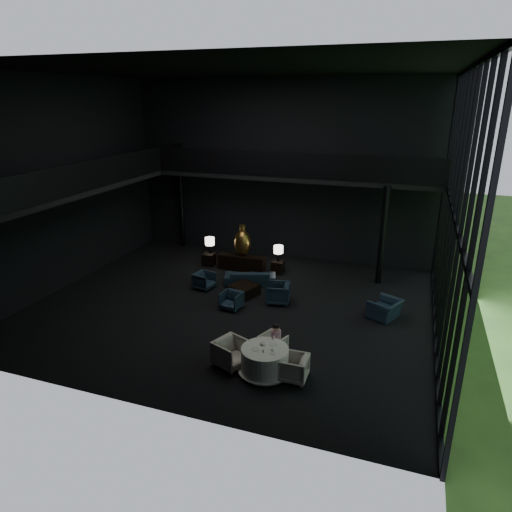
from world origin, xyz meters
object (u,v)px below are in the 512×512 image
(coffee_table, at_px, (244,290))
(dining_table, at_px, (265,362))
(bronze_urn, at_px, (242,242))
(child, at_px, (276,334))
(window_armchair, at_px, (385,306))
(sofa, at_px, (250,275))
(table_lamp_right, at_px, (278,250))
(side_table_right, at_px, (278,267))
(lounge_armchair_west, at_px, (204,280))
(dining_chair_north, at_px, (273,345))
(dining_chair_west, at_px, (231,350))
(dining_chair_east, at_px, (293,367))
(lounge_armchair_south, at_px, (231,300))
(side_table_left, at_px, (209,259))
(table_lamp_left, at_px, (210,242))
(console, at_px, (242,263))
(lounge_armchair_east, at_px, (278,291))

(coffee_table, xyz_separation_m, dining_table, (2.39, -4.66, 0.12))
(dining_table, bearing_deg, bronze_urn, 115.26)
(child, bearing_deg, window_armchair, -128.12)
(sofa, distance_m, child, 5.51)
(bronze_urn, relative_size, dining_table, 0.91)
(table_lamp_right, bearing_deg, side_table_right, -90.00)
(lounge_armchair_west, height_order, window_armchair, window_armchair)
(coffee_table, relative_size, dining_chair_north, 1.51)
(dining_chair_west, bearing_deg, dining_chair_north, -21.98)
(side_table_right, distance_m, dining_chair_east, 7.79)
(bronze_urn, height_order, side_table_right, bronze_urn)
(bronze_urn, distance_m, window_armchair, 6.91)
(sofa, distance_m, dining_chair_west, 5.91)
(lounge_armchair_south, xyz_separation_m, dining_chair_west, (1.37, -3.36, 0.15))
(window_armchair, bearing_deg, dining_chair_west, -15.93)
(side_table_left, relative_size, dining_chair_north, 0.89)
(table_lamp_left, distance_m, coffee_table, 3.85)
(lounge_armchair_west, height_order, child, child)
(dining_chair_north, bearing_deg, side_table_left, -29.92)
(lounge_armchair_south, xyz_separation_m, child, (2.42, -2.51, 0.43))
(window_armchair, bearing_deg, side_table_right, -96.13)
(console, relative_size, dining_chair_north, 3.36)
(sofa, bearing_deg, dining_chair_west, 87.19)
(console, distance_m, lounge_armchair_east, 3.65)
(window_armchair, bearing_deg, coffee_table, -67.11)
(lounge_armchair_west, xyz_separation_m, window_armchair, (6.93, -0.26, 0.09))
(table_lamp_right, relative_size, child, 1.11)
(console, height_order, side_table_right, console)
(sofa, height_order, dining_chair_east, sofa)
(lounge_armchair_south, height_order, dining_chair_north, lounge_armchair_south)
(table_lamp_right, distance_m, sofa, 1.86)
(bronze_urn, xyz_separation_m, side_table_right, (1.60, 0.05, -0.97))
(sofa, distance_m, lounge_armchair_east, 2.04)
(console, bearing_deg, window_armchair, -22.92)
(lounge_armchair_south, relative_size, coffee_table, 0.69)
(coffee_table, relative_size, dining_chair_west, 0.99)
(lounge_armchair_east, bearing_deg, lounge_armchair_west, -104.92)
(window_armchair, bearing_deg, console, -87.80)
(lounge_armchair_east, relative_size, dining_chair_north, 1.45)
(console, height_order, sofa, sofa)
(window_armchair, relative_size, dining_table, 0.67)
(lounge_armchair_east, bearing_deg, coffee_table, -108.79)
(coffee_table, bearing_deg, lounge_armchair_east, -9.13)
(dining_chair_east, xyz_separation_m, dining_chair_west, (-1.82, 0.07, 0.10))
(table_lamp_left, xyz_separation_m, lounge_armchair_south, (2.64, -3.95, -0.73))
(console, xyz_separation_m, dining_chair_west, (2.42, -7.08, 0.14))
(bronze_urn, relative_size, lounge_armchair_east, 1.51)
(coffee_table, xyz_separation_m, child, (2.43, -3.78, 0.54))
(lounge_armchair_east, bearing_deg, child, 6.08)
(sofa, relative_size, child, 3.30)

